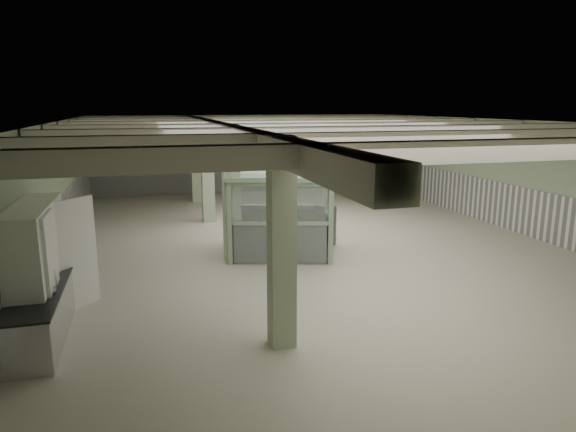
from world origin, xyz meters
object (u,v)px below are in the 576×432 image
object	(u,v)px
prep_counter	(49,296)
walkin_cooler	(38,263)
guard_booth	(281,197)
filing_cabinet	(325,225)

from	to	relation	value
prep_counter	walkin_cooler	world-z (taller)	walkin_cooler
prep_counter	guard_booth	xyz separation A→B (m)	(5.49, 3.19, 1.13)
prep_counter	filing_cabinet	world-z (taller)	filing_cabinet
guard_booth	walkin_cooler	bearing A→B (deg)	-132.20
filing_cabinet	walkin_cooler	bearing A→B (deg)	-172.37
prep_counter	filing_cabinet	xyz separation A→B (m)	(6.98, 3.69, 0.13)
prep_counter	guard_booth	bearing A→B (deg)	30.20
guard_booth	filing_cabinet	bearing A→B (deg)	34.66
walkin_cooler	filing_cabinet	world-z (taller)	walkin_cooler
walkin_cooler	prep_counter	bearing A→B (deg)	71.44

